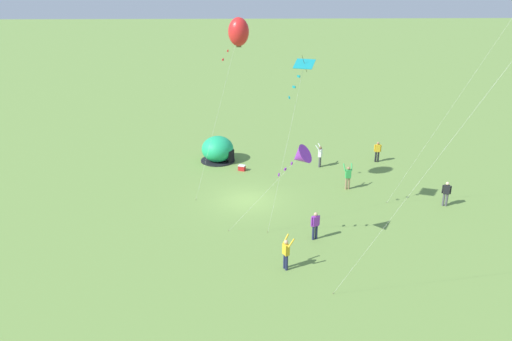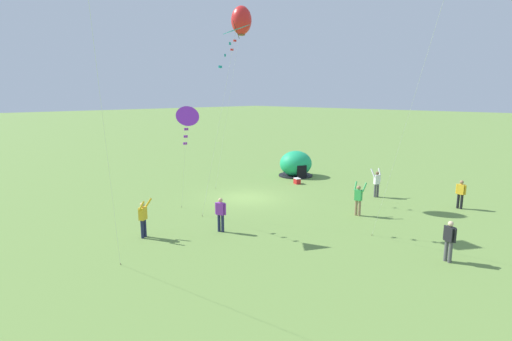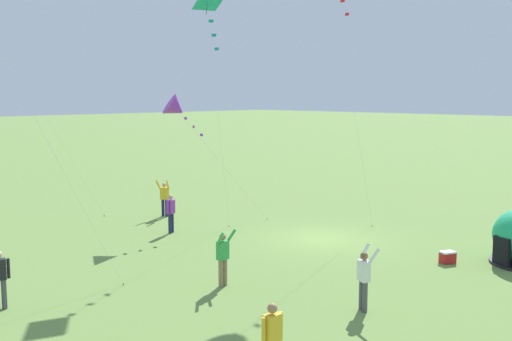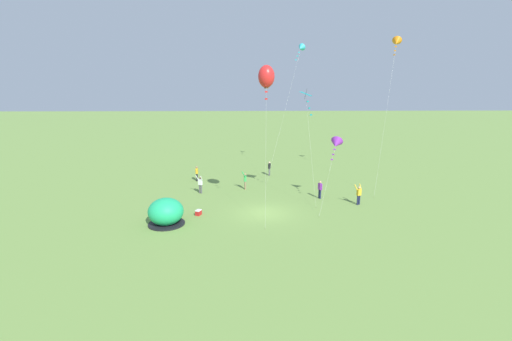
{
  "view_description": "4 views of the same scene",
  "coord_description": "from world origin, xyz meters",
  "views": [
    {
      "loc": [
        30.96,
        -0.33,
        14.37
      ],
      "look_at": [
        2.23,
        0.55,
        3.04
      ],
      "focal_mm": 35.0,
      "sensor_mm": 36.0,
      "label": 1
    },
    {
      "loc": [
        17.6,
        18.43,
        6.7
      ],
      "look_at": [
        -0.57,
        0.22,
        1.77
      ],
      "focal_mm": 28.0,
      "sensor_mm": 36.0,
      "label": 2
    },
    {
      "loc": [
        -15.55,
        19.73,
        6.15
      ],
      "look_at": [
        3.36,
        0.67,
        2.71
      ],
      "focal_mm": 42.0,
      "sensor_mm": 36.0,
      "label": 3
    },
    {
      "loc": [
        -1.59,
        -27.35,
        10.1
      ],
      "look_at": [
        -0.57,
        5.07,
        2.52
      ],
      "focal_mm": 24.0,
      "sensor_mm": 36.0,
      "label": 4
    }
  ],
  "objects": [
    {
      "name": "cooler_box",
      "position": [
        -5.54,
        -0.32,
        0.22
      ],
      "size": [
        0.54,
        0.63,
        0.44
      ],
      "color": "red",
      "rests_on": "ground"
    },
    {
      "name": "person_center_field",
      "position": [
        8.63,
        1.91,
        1.0
      ],
      "size": [
        0.72,
        0.63,
        1.89
      ],
      "color": "#1E2347",
      "rests_on": "ground"
    },
    {
      "name": "person_arms_raised",
      "position": [
        -1.66,
        7.22,
        1.0
      ],
      "size": [
        0.51,
        0.68,
        1.89
      ],
      "color": "#8C7251",
      "rests_on": "ground"
    },
    {
      "name": "ground_plane",
      "position": [
        0.0,
        0.0,
        0.0
      ],
      "size": [
        300.0,
        300.0,
        0.0
      ],
      "primitive_type": "plane",
      "color": "olive"
    },
    {
      "name": "person_strolling",
      "position": [
        -6.15,
        5.9,
        1.0
      ],
      "size": [
        0.72,
        0.64,
        1.89
      ],
      "color": "#4C4C51",
      "rests_on": "ground"
    },
    {
      "name": "kite_purple",
      "position": [
        6.52,
        2.7,
        5.48
      ],
      "size": [
        2.92,
        4.69,
        6.15
      ],
      "color": "silver",
      "rests_on": "ground"
    },
    {
      "name": "kite_teal",
      "position": [
        3.77,
        3.04,
        9.56
      ],
      "size": [
        1.56,
        2.64,
        10.31
      ],
      "color": "silver",
      "rests_on": "ground"
    },
    {
      "name": "person_watching_sky",
      "position": [
        5.52,
        3.86,
        0.96
      ],
      "size": [
        0.37,
        0.55,
        1.72
      ],
      "color": "#1E2347",
      "rests_on": "ground"
    },
    {
      "name": "person_with_toddler",
      "position": [
        -7.16,
        10.78,
        0.96
      ],
      "size": [
        0.26,
        0.59,
        1.72
      ],
      "color": "black",
      "rests_on": "ground"
    }
  ]
}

